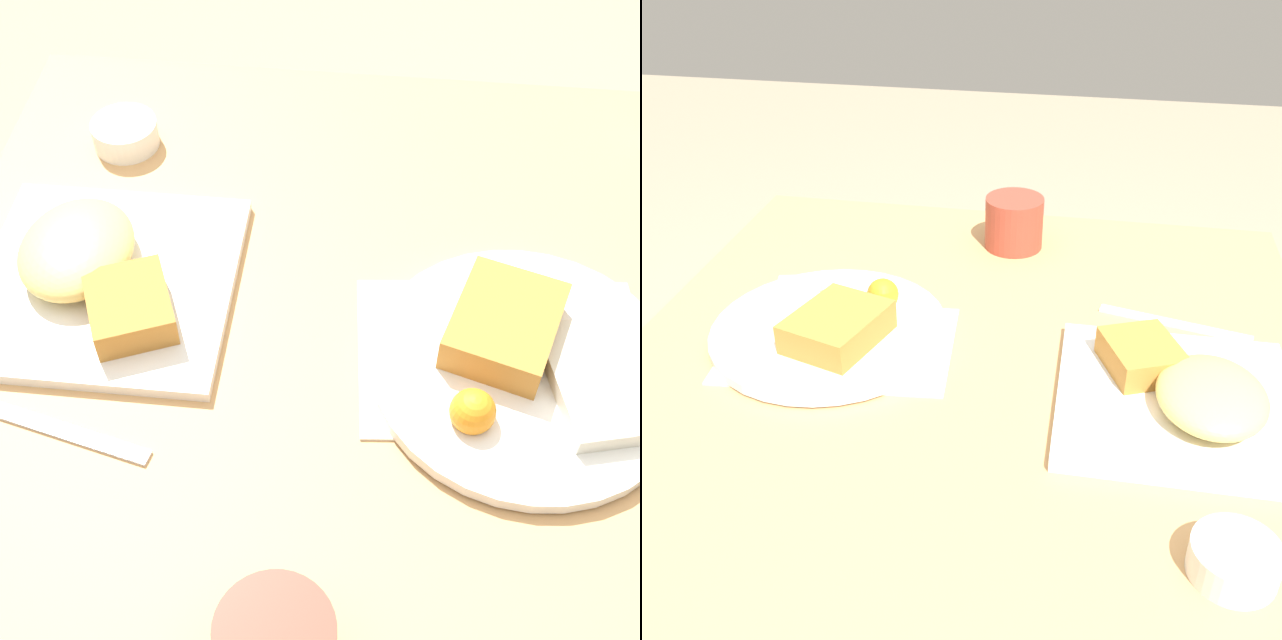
% 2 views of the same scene
% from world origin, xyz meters
% --- Properties ---
extents(dining_table, '(0.92, 0.89, 0.76)m').
position_xyz_m(dining_table, '(0.00, 0.00, 0.67)').
color(dining_table, tan).
rests_on(dining_table, ground_plane).
extents(menu_card, '(0.23, 0.31, 0.00)m').
position_xyz_m(menu_card, '(0.00, 0.17, 0.76)').
color(menu_card, beige).
rests_on(menu_card, dining_table).
extents(plate_square_near, '(0.27, 0.27, 0.06)m').
position_xyz_m(plate_square_near, '(-0.05, -0.26, 0.78)').
color(plate_square_near, white).
rests_on(plate_square_near, dining_table).
extents(plate_oval_far, '(0.31, 0.31, 0.05)m').
position_xyz_m(plate_oval_far, '(0.02, 0.18, 0.78)').
color(plate_oval_far, white).
rests_on(plate_oval_far, menu_card).
extents(sauce_ramekin, '(0.08, 0.08, 0.03)m').
position_xyz_m(sauce_ramekin, '(-0.28, -0.29, 0.78)').
color(sauce_ramekin, white).
rests_on(sauce_ramekin, dining_table).
extents(butter_knife, '(0.06, 0.20, 0.00)m').
position_xyz_m(butter_knife, '(0.13, -0.26, 0.76)').
color(butter_knife, silver).
rests_on(butter_knife, dining_table).
extents(coffee_mug, '(0.09, 0.09, 0.08)m').
position_xyz_m(coffee_mug, '(0.33, -0.02, 0.80)').
color(coffee_mug, '#9E3D2D').
rests_on(coffee_mug, dining_table).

